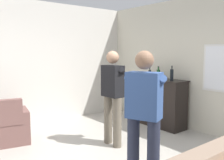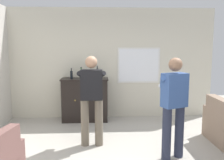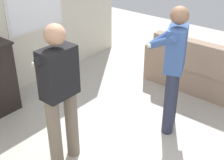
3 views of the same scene
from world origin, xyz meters
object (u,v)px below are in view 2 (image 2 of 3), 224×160
at_px(person_standing_left, 92,96).
at_px(bottle_spirits_clear, 97,74).
at_px(sideboard_cabinet, 85,100).
at_px(bottle_liquor_amber, 81,74).
at_px(bottle_wine_green, 71,75).
at_px(person_standing_right, 174,103).

bearing_deg(person_standing_left, bottle_spirits_clear, 86.21).
distance_m(bottle_spirits_clear, person_standing_left, 1.52).
xyz_separation_m(sideboard_cabinet, person_standing_left, (0.21, -1.55, 0.40)).
relative_size(sideboard_cabinet, bottle_spirits_clear, 3.65).
bearing_deg(bottle_spirits_clear, person_standing_left, -93.79).
distance_m(bottle_liquor_amber, person_standing_left, 1.57).
relative_size(bottle_wine_green, person_standing_right, 0.16).
height_order(bottle_liquor_amber, person_standing_left, person_standing_left).
height_order(bottle_wine_green, person_standing_left, person_standing_left).
bearing_deg(bottle_spirits_clear, bottle_liquor_amber, 176.39).
height_order(bottle_liquor_amber, person_standing_right, person_standing_right).
xyz_separation_m(bottle_liquor_amber, person_standing_right, (1.64, -2.13, -0.24)).
relative_size(sideboard_cabinet, bottle_liquor_amber, 4.04).
height_order(bottle_wine_green, bottle_spirits_clear, bottle_spirits_clear).
xyz_separation_m(bottle_wine_green, bottle_spirits_clear, (0.62, -0.00, 0.02)).
distance_m(bottle_wine_green, person_standing_right, 2.83).
relative_size(bottle_spirits_clear, person_standing_right, 0.19).
xyz_separation_m(bottle_wine_green, person_standing_left, (0.52, -1.50, -0.23)).
bearing_deg(bottle_spirits_clear, sideboard_cabinet, 171.09).
bearing_deg(bottle_wine_green, person_standing_left, -70.72).
bearing_deg(bottle_wine_green, person_standing_right, -48.44).
distance_m(person_standing_left, person_standing_right, 1.48).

